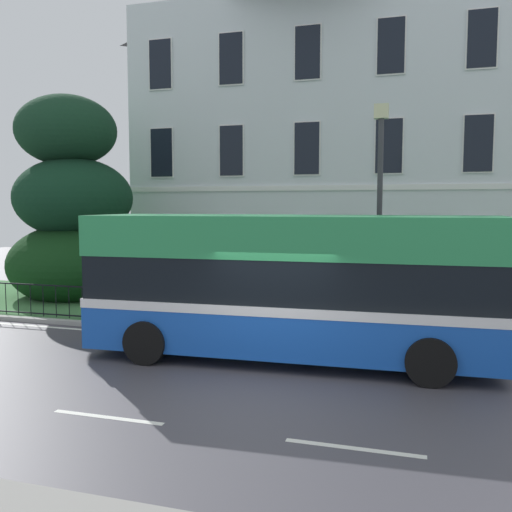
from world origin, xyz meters
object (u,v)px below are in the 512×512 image
evergreen_tree (75,217)px  street_lamp_post (380,202)px  georgian_townhouse (330,135)px  single_decker_bus (290,285)px  litter_bin (121,299)px

evergreen_tree → street_lamp_post: bearing=-15.4°
georgian_townhouse → single_decker_bus: 15.11m
evergreen_tree → litter_bin: size_ratio=7.23×
single_decker_bus → street_lamp_post: street_lamp_post is taller
evergreen_tree → georgian_townhouse: bearing=46.4°
street_lamp_post → litter_bin: (-7.49, -0.11, -2.88)m
evergreen_tree → street_lamp_post: evergreen_tree is taller
street_lamp_post → single_decker_bus: bearing=-122.1°
single_decker_bus → litter_bin: (-5.80, 2.59, -1.04)m
single_decker_bus → litter_bin: bearing=153.7°
single_decker_bus → street_lamp_post: (1.69, 2.70, 1.84)m
evergreen_tree → single_decker_bus: 11.22m
single_decker_bus → litter_bin: size_ratio=8.56×
street_lamp_post → litter_bin: street_lamp_post is taller
georgian_townhouse → evergreen_tree: georgian_townhouse is taller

